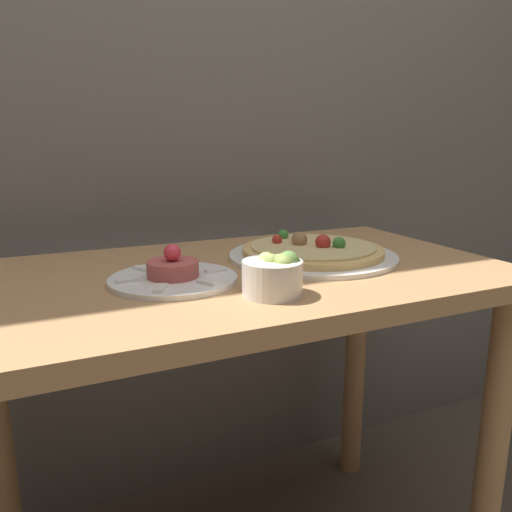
% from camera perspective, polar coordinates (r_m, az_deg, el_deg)
% --- Properties ---
extents(back_wall, '(8.00, 0.05, 2.60)m').
position_cam_1_polar(back_wall, '(1.40, -9.77, 24.87)').
color(back_wall, slate).
rests_on(back_wall, ground_plane).
extents(dining_table, '(1.08, 0.61, 0.76)m').
position_cam_1_polar(dining_table, '(1.04, -1.98, -8.81)').
color(dining_table, '#AD7F51').
rests_on(dining_table, ground_plane).
extents(pizza_plate, '(0.36, 0.36, 0.06)m').
position_cam_1_polar(pizza_plate, '(1.09, 6.48, 0.46)').
color(pizza_plate, white).
rests_on(pizza_plate, dining_table).
extents(tartare_plate, '(0.23, 0.23, 0.07)m').
position_cam_1_polar(tartare_plate, '(0.92, -9.46, -2.17)').
color(tartare_plate, white).
rests_on(tartare_plate, dining_table).
extents(small_bowl, '(0.10, 0.10, 0.07)m').
position_cam_1_polar(small_bowl, '(0.82, 2.08, -2.11)').
color(small_bowl, silver).
rests_on(small_bowl, dining_table).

